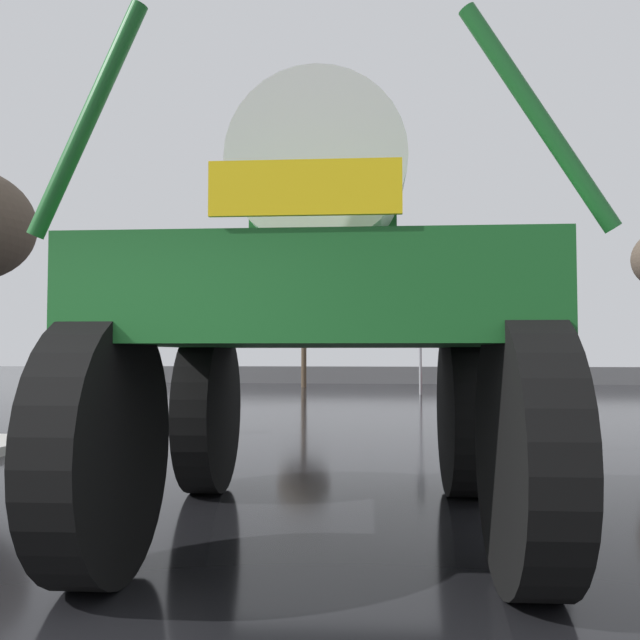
{
  "coord_description": "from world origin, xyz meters",
  "views": [
    {
      "loc": [
        1.83,
        -2.38,
        1.6
      ],
      "look_at": [
        0.77,
        6.99,
        2.06
      ],
      "focal_mm": 38.63,
      "sensor_mm": 36.0,
      "label": 1
    }
  ],
  "objects": [
    {
      "name": "ground_plane",
      "position": [
        0.0,
        18.0,
        0.0
      ],
      "size": [
        120.0,
        120.0,
        0.0
      ],
      "primitive_type": "plane",
      "color": "black"
    },
    {
      "name": "oversize_sprayer",
      "position": [
        1.16,
        3.89,
        1.96
      ],
      "size": [
        4.01,
        5.2,
        4.05
      ],
      "rotation": [
        0.0,
        0.0,
        1.61
      ],
      "color": "black",
      "rests_on": "ground"
    },
    {
      "name": "sedan_ahead",
      "position": [
        4.52,
        25.65,
        0.71
      ],
      "size": [
        2.05,
        4.18,
        1.52
      ],
      "rotation": [
        0.0,
        0.0,
        1.52
      ],
      "color": "maroon",
      "rests_on": "ground"
    },
    {
      "name": "traffic_signal_near_right",
      "position": [
        4.46,
        9.37,
        2.35
      ],
      "size": [
        0.24,
        0.54,
        3.23
      ],
      "color": "gray",
      "rests_on": "ground"
    },
    {
      "name": "traffic_signal_far_left",
      "position": [
        2.7,
        24.71,
        3.03
      ],
      "size": [
        0.24,
        0.55,
        4.16
      ],
      "color": "gray",
      "rests_on": "ground"
    },
    {
      "name": "bare_tree_far_center",
      "position": [
        -2.57,
        29.74,
        4.53
      ],
      "size": [
        2.54,
        2.54,
        5.65
      ],
      "color": "#473828",
      "rests_on": "ground"
    },
    {
      "name": "roadside_barrier",
      "position": [
        0.0,
        34.06,
        0.45
      ],
      "size": [
        32.64,
        0.24,
        0.9
      ],
      "primitive_type": "cube",
      "color": "#59595B",
      "rests_on": "ground"
    }
  ]
}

